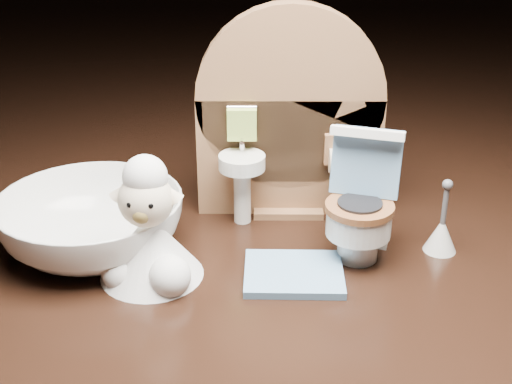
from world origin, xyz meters
TOP-DOWN VIEW (x-y plane):
  - backdrop_panel at (-0.00, 0.06)m, footprint 0.13×0.05m
  - toy_toilet at (0.04, 0.00)m, footprint 0.05×0.06m
  - bath_mat at (0.00, -0.03)m, footprint 0.06×0.05m
  - toilet_brush at (0.10, 0.01)m, footprint 0.02×0.02m
  - plush_lamb at (-0.09, -0.03)m, footprint 0.06×0.06m
  - ceramic_bowl at (-0.13, 0.01)m, footprint 0.15×0.15m

SIDE VIEW (x-z plane):
  - bath_mat at x=0.00m, z-range 0.00..0.00m
  - toilet_brush at x=0.10m, z-range -0.01..0.04m
  - ceramic_bowl at x=-0.13m, z-range 0.00..0.04m
  - plush_lamb at x=-0.09m, z-range -0.01..0.07m
  - toy_toilet at x=0.04m, z-range -0.01..0.07m
  - backdrop_panel at x=0.00m, z-range -0.01..0.14m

